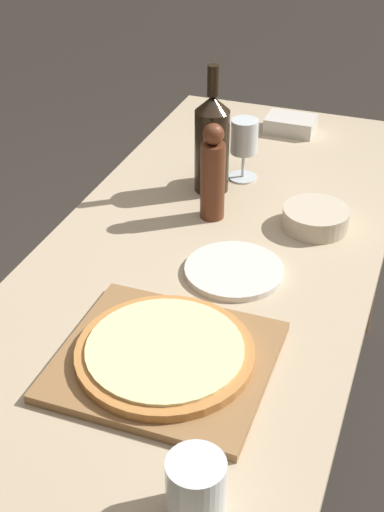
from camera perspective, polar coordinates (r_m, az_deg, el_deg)
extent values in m
plane|color=#2D2823|center=(2.14, 1.09, -17.26)|extent=(12.00, 12.00, 0.00)
cube|color=tan|center=(1.62, 1.38, 0.03)|extent=(0.75, 1.77, 0.03)
cylinder|color=brown|center=(2.58, 0.57, 3.69)|extent=(0.06, 0.06, 0.75)
cylinder|color=brown|center=(2.47, 14.45, 1.09)|extent=(0.06, 0.06, 0.75)
cube|color=olive|center=(1.30, -2.17, -8.36)|extent=(0.38, 0.35, 0.02)
cylinder|color=#BC7A3D|center=(1.29, -2.18, -7.76)|extent=(0.32, 0.32, 0.02)
cylinder|color=beige|center=(1.28, -2.20, -7.36)|extent=(0.29, 0.29, 0.01)
cylinder|color=black|center=(1.81, 1.60, 8.37)|extent=(0.09, 0.09, 0.21)
cone|color=black|center=(1.76, 1.66, 12.10)|extent=(0.09, 0.09, 0.04)
cylinder|color=black|center=(1.74, 1.69, 13.85)|extent=(0.03, 0.03, 0.08)
cylinder|color=#5B2D19|center=(1.69, 1.66, 5.99)|extent=(0.06, 0.06, 0.19)
sphere|color=#5B2D19|center=(1.64, 1.73, 9.72)|extent=(0.05, 0.05, 0.05)
cylinder|color=silver|center=(1.92, 4.07, 6.31)|extent=(0.08, 0.08, 0.00)
cylinder|color=silver|center=(1.90, 4.11, 7.33)|extent=(0.01, 0.01, 0.07)
cylinder|color=silver|center=(1.87, 4.21, 9.53)|extent=(0.07, 0.07, 0.09)
cylinder|color=beige|center=(1.71, 9.86, 3.01)|extent=(0.16, 0.16, 0.05)
cylinder|color=silver|center=(1.06, 0.31, -18.10)|extent=(0.09, 0.09, 0.10)
cylinder|color=silver|center=(1.53, 3.38, -1.15)|extent=(0.21, 0.21, 0.01)
cube|color=beige|center=(2.20, 7.89, 10.39)|extent=(0.15, 0.10, 0.05)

